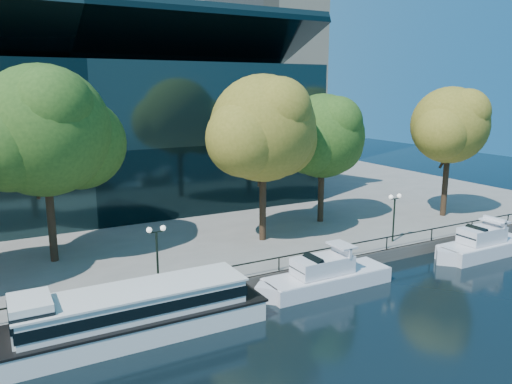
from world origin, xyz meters
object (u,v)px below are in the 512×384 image
lamp_1 (157,242)px  cruiser_far (481,245)px  tree_2 (47,134)px  tree_5 (451,127)px  lamp_2 (394,207)px  cruiser_near (323,276)px  tree_3 (265,131)px  tree_4 (324,138)px  tour_boat (118,315)px

lamp_1 → cruiser_far: bearing=-9.0°
tree_2 → tree_5: tree_2 is taller
lamp_1 → lamp_2: 20.15m
cruiser_near → tree_5: size_ratio=0.81×
tree_3 → tree_5: (19.87, -1.54, -0.32)m
tree_2 → lamp_1: 11.70m
cruiser_near → tree_5: 23.49m
tree_4 → tree_5: tree_5 is taller
tree_5 → tree_2: bearing=173.1°
tree_3 → lamp_1: size_ratio=3.39×
cruiser_near → cruiser_far: bearing=-2.4°
cruiser_near → lamp_1: size_ratio=2.55×
tour_boat → tree_4: tree_4 is taller
tree_2 → tree_3: tree_2 is taller
tree_2 → lamp_1: tree_2 is taller
tour_boat → lamp_2: bearing=9.2°
tour_boat → cruiser_far: bearing=-0.5°
cruiser_far → tree_5: (4.99, 8.14, 8.86)m
cruiser_near → tree_5: (20.40, 7.48, 8.92)m
cruiser_near → tree_5: tree_5 is taller
tree_3 → tree_4: size_ratio=1.13×
cruiser_near → tree_4: tree_4 is taller
tour_boat → tree_5: tree_5 is taller
cruiser_far → tour_boat: bearing=179.5°
tree_4 → lamp_2: 9.63m
tree_4 → tree_3: bearing=-162.0°
tree_3 → lamp_2: (9.09, -5.59, -6.18)m
cruiser_far → lamp_2: size_ratio=2.36×
tree_4 → tree_5: (12.12, -4.06, 0.84)m
cruiser_far → tree_4: bearing=120.3°
cruiser_far → tree_5: tree_5 is taller
tour_boat → lamp_2: lamp_2 is taller
tree_3 → tree_5: size_ratio=1.08×
tour_boat → tree_3: (14.53, 9.41, 8.76)m
tree_3 → cruiser_near: bearing=-93.4°
cruiser_far → lamp_2: (-5.79, 4.09, 3.00)m
cruiser_near → lamp_1: bearing=161.9°
tree_5 → lamp_1: tree_5 is taller
tree_2 → tree_5: 36.24m
tree_5 → tour_boat: bearing=-167.1°
cruiser_far → tree_2: 34.70m
tour_boat → tree_5: (34.41, 7.87, 8.45)m
lamp_1 → tree_3: bearing=26.8°
cruiser_far → tree_4: 16.25m
cruiser_near → lamp_1: lamp_1 is taller
tree_3 → tree_5: bearing=-4.4°
tree_2 → lamp_2: tree_2 is taller
tour_boat → tree_4: (22.28, 11.93, 7.60)m
tour_boat → cruiser_near: (14.00, 0.39, -0.48)m
cruiser_near → tree_2: 21.72m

